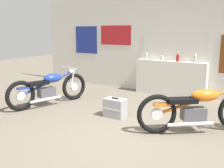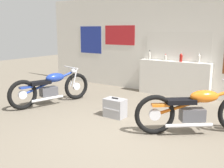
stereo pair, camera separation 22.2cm
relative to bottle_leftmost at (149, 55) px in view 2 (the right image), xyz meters
name	(u,v)px [view 2 (the right image)]	position (x,y,z in m)	size (l,w,h in m)	color
ground_plane	(122,139)	(1.14, -3.28, -1.09)	(24.00, 24.00, 0.00)	#706656
wall_back	(191,45)	(1.12, 0.18, 0.31)	(10.00, 0.07, 2.80)	silver
sill_counter	(174,79)	(0.75, 0.00, -0.60)	(1.98, 0.28, 0.97)	silver
bottle_leftmost	(149,55)	(0.00, 0.00, 0.00)	(0.07, 0.07, 0.26)	#B7B2A8
bottle_left_center	(165,58)	(0.49, 0.00, -0.04)	(0.08, 0.08, 0.18)	#B7B2A8
bottle_center	(181,57)	(0.94, -0.03, 0.00)	(0.08, 0.08, 0.26)	maroon
bottle_right_center	(199,58)	(1.39, 0.04, 0.00)	(0.08, 0.08, 0.25)	#B7B2A8
motorcycle_blue	(51,87)	(-1.43, -2.47, -0.67)	(0.81, 2.09, 0.88)	black
motorcycle_orange	(197,109)	(2.08, -2.33, -0.65)	(1.79, 1.45, 0.91)	black
hard_case_silver	(115,108)	(0.41, -2.41, -0.89)	(0.45, 0.30, 0.42)	#9E9EA3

